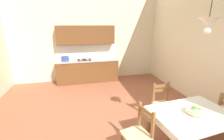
# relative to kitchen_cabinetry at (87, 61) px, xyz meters

# --- Properties ---
(ground_plane) EXTENTS (6.40, 7.05, 0.10)m
(ground_plane) POSITION_rel_kitchen_cabinetry_xyz_m (0.06, -2.95, -0.91)
(ground_plane) COLOR #99563D
(wall_back) EXTENTS (6.40, 0.12, 4.29)m
(wall_back) POSITION_rel_kitchen_cabinetry_xyz_m (0.06, 0.33, 1.29)
(wall_back) COLOR beige
(wall_back) RESTS_ON ground_plane
(wall_right) EXTENTS (0.12, 7.05, 4.29)m
(wall_right) POSITION_rel_kitchen_cabinetry_xyz_m (3.02, -2.95, 1.29)
(wall_right) COLOR beige
(wall_right) RESTS_ON ground_plane
(kitchen_cabinetry) EXTENTS (2.42, 0.63, 2.20)m
(kitchen_cabinetry) POSITION_rel_kitchen_cabinetry_xyz_m (0.00, 0.00, 0.00)
(kitchen_cabinetry) COLOR brown
(kitchen_cabinetry) RESTS_ON ground_plane
(dining_table) EXTENTS (1.46, 1.05, 0.75)m
(dining_table) POSITION_rel_kitchen_cabinetry_xyz_m (1.49, -4.02, -0.23)
(dining_table) COLOR brown
(dining_table) RESTS_ON ground_plane
(dining_chair_tv_side) EXTENTS (0.50, 0.50, 0.93)m
(dining_chair_tv_side) POSITION_rel_kitchen_cabinetry_xyz_m (0.52, -3.98, -0.41)
(dining_chair_tv_side) COLOR #D1BC89
(dining_chair_tv_side) RESTS_ON ground_plane
(dining_chair_kitchen_side) EXTENTS (0.43, 0.43, 0.93)m
(dining_chair_kitchen_side) POSITION_rel_kitchen_cabinetry_xyz_m (1.48, -3.16, -0.41)
(dining_chair_kitchen_side) COLOR #D1BC89
(dining_chair_kitchen_side) RESTS_ON ground_plane
(fruit_bowl) EXTENTS (0.30, 0.30, 0.12)m
(fruit_bowl) POSITION_rel_kitchen_cabinetry_xyz_m (1.51, -4.08, -0.04)
(fruit_bowl) COLOR beige
(fruit_bowl) RESTS_ON dining_table
(pendant_lamp) EXTENTS (0.32, 0.32, 0.81)m
(pendant_lamp) POSITION_rel_kitchen_cabinetry_xyz_m (1.63, -3.92, 1.41)
(pendant_lamp) COLOR black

